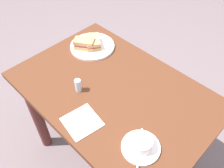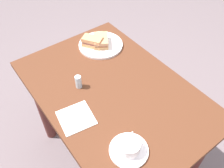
{
  "view_description": "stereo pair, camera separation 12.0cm",
  "coord_description": "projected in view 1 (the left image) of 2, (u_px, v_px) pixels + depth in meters",
  "views": [
    {
      "loc": [
        0.57,
        -0.58,
        1.64
      ],
      "look_at": [
        -0.01,
        0.0,
        0.77
      ],
      "focal_mm": 38.48,
      "sensor_mm": 36.0,
      "label": 1
    },
    {
      "loc": [
        0.65,
        -0.49,
        1.64
      ],
      "look_at": [
        -0.01,
        0.0,
        0.77
      ],
      "focal_mm": 38.48,
      "sensor_mm": 36.0,
      "label": 2
    }
  ],
  "objects": [
    {
      "name": "sandwich_front",
      "position": [
        92.0,
        42.0,
        1.43
      ],
      "size": [
        0.15,
        0.14,
        0.05
      ],
      "color": "tan",
      "rests_on": "sandwich_plate"
    },
    {
      "name": "coffee_cup",
      "position": [
        141.0,
        143.0,
        0.97
      ],
      "size": [
        0.09,
        0.1,
        0.05
      ],
      "color": "white",
      "rests_on": "coffee_saucer"
    },
    {
      "name": "dining_table",
      "position": [
        113.0,
        108.0,
        1.34
      ],
      "size": [
        1.02,
        0.69,
        0.74
      ],
      "color": "#582E1B",
      "rests_on": "ground_plane"
    },
    {
      "name": "ground_plane",
      "position": [
        113.0,
        156.0,
        1.76
      ],
      "size": [
        6.0,
        6.0,
        0.0
      ],
      "primitive_type": "plane",
      "color": "slate"
    },
    {
      "name": "coffee_saucer",
      "position": [
        141.0,
        147.0,
        0.99
      ],
      "size": [
        0.16,
        0.16,
        0.01
      ],
      "primitive_type": "cylinder",
      "color": "white",
      "rests_on": "dining_table"
    },
    {
      "name": "napkin",
      "position": [
        82.0,
        122.0,
        1.08
      ],
      "size": [
        0.17,
        0.17,
        0.0
      ],
      "primitive_type": "cube",
      "rotation": [
        0.0,
        0.0,
        -0.16
      ],
      "color": "white",
      "rests_on": "dining_table"
    },
    {
      "name": "sandwich_back",
      "position": [
        84.0,
        44.0,
        1.41
      ],
      "size": [
        0.13,
        0.12,
        0.06
      ],
      "color": "tan",
      "rests_on": "sandwich_plate"
    },
    {
      "name": "spoon",
      "position": [
        138.0,
        164.0,
        0.93
      ],
      "size": [
        0.06,
        0.09,
        0.01
      ],
      "color": "silver",
      "rests_on": "coffee_saucer"
    },
    {
      "name": "sandwich_plate",
      "position": [
        92.0,
        46.0,
        1.45
      ],
      "size": [
        0.27,
        0.27,
        0.01
      ],
      "primitive_type": "cylinder",
      "color": "white",
      "rests_on": "dining_table"
    },
    {
      "name": "salt_shaker",
      "position": [
        78.0,
        85.0,
        1.19
      ],
      "size": [
        0.03,
        0.03,
        0.07
      ],
      "primitive_type": "cylinder",
      "color": "silver",
      "rests_on": "dining_table"
    }
  ]
}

